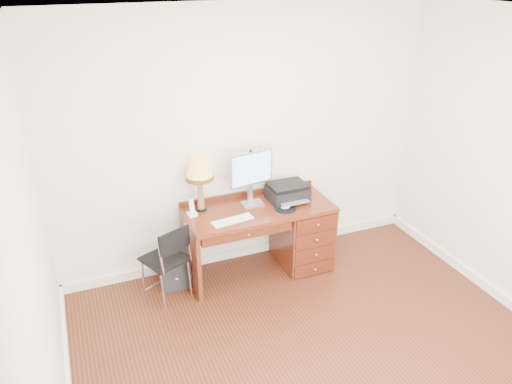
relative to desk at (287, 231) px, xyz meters
name	(u,v)px	position (x,y,z in m)	size (l,w,h in m)	color
ground	(322,357)	(-0.32, -1.40, -0.41)	(4.00, 4.00, 0.00)	#3B190D
room_shell	(290,308)	(-0.32, -0.77, -0.36)	(4.00, 4.00, 4.00)	white
desk	(287,231)	(0.00, 0.00, 0.00)	(1.50, 0.67, 0.75)	maroon
monitor	(251,171)	(-0.35, 0.12, 0.69)	(0.49, 0.19, 0.56)	silver
keyboard	(232,220)	(-0.67, -0.17, 0.35)	(0.41, 0.12, 0.02)	white
mouse_pad	(285,208)	(-0.09, -0.13, 0.35)	(0.22, 0.22, 0.04)	black
printer	(287,192)	(0.02, 0.06, 0.42)	(0.40, 0.32, 0.18)	black
leg_lamp	(199,172)	(-0.88, 0.17, 0.75)	(0.27, 0.27, 0.56)	black
phone	(192,211)	(-1.00, 0.08, 0.39)	(0.09, 0.09, 0.18)	white
pen_cup	(274,193)	(-0.08, 0.17, 0.39)	(0.08, 0.08, 0.10)	black
chair	(166,256)	(-1.33, -0.14, 0.07)	(0.50, 0.51, 0.80)	black
equipment_box	(175,269)	(-1.21, 0.10, -0.24)	(0.30, 0.30, 0.34)	black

